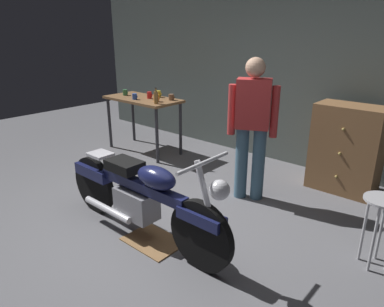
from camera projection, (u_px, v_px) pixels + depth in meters
The scene contains 15 objects.
ground_plane at pixel (147, 230), 3.60m from camera, with size 12.00×12.00×0.00m, color slate.
back_wall at pixel (287, 58), 5.07m from camera, with size 8.00×0.12×3.10m, color #56605B.
workbench at pixel (143, 105), 5.70m from camera, with size 1.30×0.64×0.90m.
motorcycle at pixel (140, 195), 3.35m from camera, with size 2.19×0.60×1.00m.
person_standing at pixel (252, 124), 4.00m from camera, with size 0.52×0.37×1.67m.
shop_stool at pixel (382, 214), 2.90m from camera, with size 0.32×0.32×0.64m.
wooden_dresser at pixel (346, 149), 4.33m from camera, with size 0.80×0.47×1.10m.
drip_tray at pixel (153, 241), 3.40m from camera, with size 0.56×0.40×0.01m, color olive.
mug_orange_travel at pixel (156, 98), 5.36m from camera, with size 0.12×0.08×0.11m.
mug_red_diner at pixel (149, 95), 5.60m from camera, with size 0.11×0.08×0.11m.
mug_brown_stoneware at pixel (171, 97), 5.47m from camera, with size 0.12×0.09×0.09m.
mug_blue_enamel at pixel (135, 97), 5.52m from camera, with size 0.11×0.07×0.09m.
mug_green_speckled at pixel (125, 92), 5.87m from camera, with size 0.11×0.08×0.09m.
mug_yellow_tall at pixel (158, 94), 5.72m from camera, with size 0.12×0.08×0.10m.
bottle at pixel (156, 97), 5.19m from camera, with size 0.06×0.06×0.24m.
Camera 1 is at (2.41, -2.04, 1.95)m, focal length 32.69 mm.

